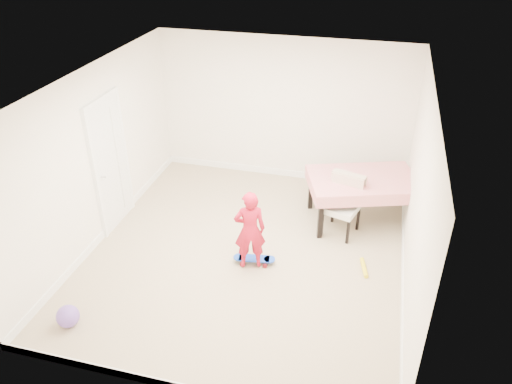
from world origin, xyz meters
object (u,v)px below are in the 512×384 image
(child, at_px, (250,232))
(balloon, at_px, (68,316))
(skateboard, at_px, (254,260))
(dining_chair, at_px, (342,206))
(dining_table, at_px, (361,199))

(child, relative_size, balloon, 4.26)
(skateboard, bearing_deg, child, -119.56)
(dining_chair, bearing_deg, dining_table, 73.98)
(dining_table, height_order, child, child)
(dining_chair, distance_m, child, 1.64)
(dining_chair, height_order, balloon, dining_chair)
(dining_table, height_order, dining_chair, dining_chair)
(dining_table, bearing_deg, child, -150.12)
(dining_table, relative_size, child, 1.39)
(balloon, bearing_deg, child, 41.68)
(dining_chair, relative_size, child, 0.80)
(dining_table, xyz_separation_m, dining_chair, (-0.27, -0.43, 0.09))
(dining_table, relative_size, dining_chair, 1.73)
(dining_chair, relative_size, skateboard, 1.59)
(skateboard, height_order, child, child)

